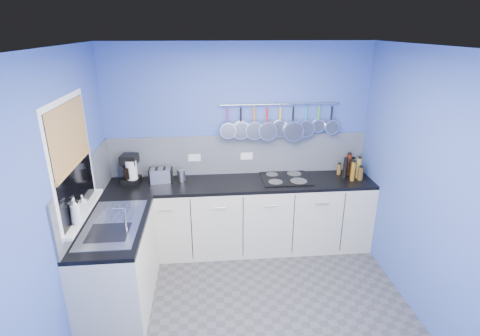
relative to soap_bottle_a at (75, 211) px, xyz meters
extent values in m
cube|color=#47474C|center=(1.53, -0.06, -1.18)|extent=(3.20, 3.00, 0.02)
cube|color=white|center=(1.53, -0.06, 1.34)|extent=(3.20, 3.00, 0.02)
cube|color=#3E58B1|center=(1.53, 1.45, 0.08)|extent=(3.20, 0.02, 2.50)
cube|color=#3E58B1|center=(1.53, -1.57, 0.08)|extent=(3.20, 0.02, 2.50)
cube|color=#3E58B1|center=(-0.08, -0.06, 0.08)|extent=(0.02, 3.00, 2.50)
cube|color=#3E58B1|center=(3.14, -0.06, 0.08)|extent=(0.02, 3.00, 2.50)
cube|color=gray|center=(1.53, 1.43, -0.02)|extent=(3.20, 0.02, 0.50)
cube|color=gray|center=(-0.06, 0.54, -0.02)|extent=(0.02, 1.80, 0.50)
cube|color=beige|center=(1.53, 1.14, -0.74)|extent=(3.20, 0.60, 0.86)
cube|color=black|center=(1.53, 1.14, -0.29)|extent=(3.20, 0.60, 0.04)
cube|color=beige|center=(0.23, 0.24, -0.74)|extent=(0.60, 1.20, 0.86)
cube|color=black|center=(0.23, 0.24, -0.29)|extent=(0.60, 1.20, 0.04)
cube|color=white|center=(-0.05, 0.24, 0.38)|extent=(0.01, 1.00, 1.10)
cube|color=black|center=(-0.04, 0.24, 0.38)|extent=(0.01, 0.90, 1.00)
cube|color=#AF724A|center=(-0.03, 0.24, 0.61)|extent=(0.01, 0.90, 0.55)
cube|color=white|center=(-0.02, 0.24, -0.13)|extent=(0.10, 0.98, 0.03)
cube|color=silver|center=(0.23, 0.24, -0.27)|extent=(0.50, 0.95, 0.01)
cube|color=white|center=(0.98, 1.42, -0.04)|extent=(0.15, 0.01, 0.09)
cube|color=white|center=(1.63, 1.42, -0.04)|extent=(0.15, 0.01, 0.09)
cylinder|color=silver|center=(2.03, 1.39, 0.61)|extent=(1.45, 0.02, 0.02)
imported|color=white|center=(0.00, 0.00, 0.00)|extent=(0.10, 0.11, 0.24)
imported|color=white|center=(0.00, 0.20, -0.03)|extent=(0.10, 0.10, 0.17)
cylinder|color=white|center=(0.25, 1.20, -0.12)|extent=(0.16, 0.16, 0.29)
cube|color=silver|center=(0.58, 1.24, -0.19)|extent=(0.28, 0.19, 0.17)
cylinder|color=silver|center=(0.82, 1.25, -0.20)|extent=(0.12, 0.12, 0.14)
cube|color=black|center=(2.08, 1.20, -0.26)|extent=(0.58, 0.51, 0.01)
cylinder|color=#3F721E|center=(2.96, 1.28, -0.17)|extent=(0.06, 0.06, 0.20)
cylinder|color=#4C190C|center=(2.89, 1.25, -0.13)|extent=(0.07, 0.07, 0.27)
cylinder|color=brown|center=(2.79, 1.28, -0.20)|extent=(0.05, 0.05, 0.13)
cylinder|color=olive|center=(2.98, 1.15, -0.14)|extent=(0.06, 0.06, 0.25)
cylinder|color=black|center=(2.91, 1.18, -0.17)|extent=(0.07, 0.07, 0.21)
cylinder|color=black|center=(2.82, 1.16, -0.14)|extent=(0.05, 0.05, 0.25)
cylinder|color=brown|center=(2.98, 1.08, -0.19)|extent=(0.06, 0.06, 0.16)
cylinder|color=#8C5914|center=(2.88, 1.06, -0.15)|extent=(0.05, 0.05, 0.24)
camera|label=1|loc=(1.15, -2.96, 1.47)|focal=27.86mm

